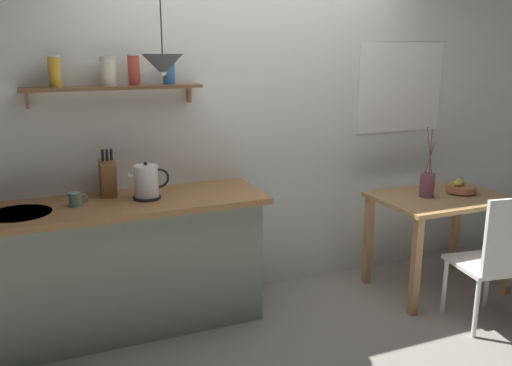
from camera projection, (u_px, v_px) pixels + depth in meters
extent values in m
plane|color=gray|center=(283.00, 319.00, 3.82)|extent=(14.00, 14.00, 0.00)
cube|color=silver|center=(272.00, 117.00, 4.15)|extent=(6.80, 0.10, 2.70)
cube|color=white|center=(401.00, 87.00, 4.47)|extent=(0.82, 0.01, 0.73)
cube|color=silver|center=(401.00, 87.00, 4.48)|extent=(0.76, 0.01, 0.67)
cube|color=gray|center=(129.00, 268.00, 3.63)|extent=(1.74, 0.52, 0.87)
cube|color=#9E6B3D|center=(125.00, 204.00, 3.50)|extent=(1.83, 0.63, 0.04)
cylinder|color=#B7BABF|center=(19.00, 214.00, 3.24)|extent=(0.38, 0.38, 0.01)
cube|color=brown|center=(113.00, 88.00, 3.49)|extent=(1.15, 0.18, 0.02)
cube|color=#99754C|center=(27.00, 99.00, 3.38)|extent=(0.02, 0.06, 0.12)
cube|color=#99754C|center=(189.00, 93.00, 3.77)|extent=(0.02, 0.06, 0.12)
cylinder|color=gold|center=(54.00, 72.00, 3.33)|extent=(0.07, 0.07, 0.18)
cylinder|color=silver|center=(53.00, 56.00, 3.31)|extent=(0.08, 0.08, 0.01)
cylinder|color=beige|center=(108.00, 72.00, 3.45)|extent=(0.10, 0.10, 0.18)
cylinder|color=silver|center=(107.00, 57.00, 3.43)|extent=(0.10, 0.10, 0.01)
cylinder|color=#BC4238|center=(134.00, 70.00, 3.51)|extent=(0.08, 0.08, 0.19)
cylinder|color=silver|center=(133.00, 55.00, 3.49)|extent=(0.08, 0.08, 0.01)
cylinder|color=#3366A3|center=(169.00, 74.00, 3.61)|extent=(0.08, 0.08, 0.14)
cylinder|color=silver|center=(168.00, 63.00, 3.59)|extent=(0.08, 0.08, 0.01)
cube|color=tan|center=(442.00, 198.00, 4.15)|extent=(1.00, 0.69, 0.03)
cube|color=tan|center=(416.00, 267.00, 3.81)|extent=(0.06, 0.06, 0.73)
cube|color=tan|center=(510.00, 249.00, 4.14)|extent=(0.06, 0.06, 0.73)
cube|color=tan|center=(368.00, 240.00, 4.34)|extent=(0.06, 0.06, 0.73)
cube|color=tan|center=(455.00, 226.00, 4.67)|extent=(0.06, 0.06, 0.73)
cube|color=white|center=(485.00, 264.00, 3.70)|extent=(0.47, 0.48, 0.03)
cube|color=white|center=(510.00, 237.00, 3.45)|extent=(0.36, 0.08, 0.51)
cylinder|color=white|center=(487.00, 281.00, 3.97)|extent=(0.03, 0.03, 0.41)
cylinder|color=white|center=(444.00, 286.00, 3.88)|extent=(0.03, 0.03, 0.41)
cylinder|color=white|center=(476.00, 309.00, 3.54)|extent=(0.03, 0.03, 0.41)
cylinder|color=#BC704C|center=(461.00, 192.00, 4.22)|extent=(0.10, 0.10, 0.01)
cylinder|color=#BC704C|center=(461.00, 188.00, 4.21)|extent=(0.22, 0.22, 0.05)
ellipsoid|color=yellow|center=(459.00, 183.00, 4.19)|extent=(0.13, 0.09, 0.04)
sphere|color=red|center=(459.00, 181.00, 4.24)|extent=(0.06, 0.06, 0.06)
sphere|color=#8EA84C|center=(459.00, 182.00, 4.19)|extent=(0.07, 0.07, 0.07)
cylinder|color=brown|center=(427.00, 185.00, 4.10)|extent=(0.11, 0.11, 0.18)
cylinder|color=brown|center=(430.00, 150.00, 4.02)|extent=(0.07, 0.02, 0.36)
cylinder|color=brown|center=(431.00, 152.00, 4.03)|extent=(0.01, 0.02, 0.34)
cylinder|color=brown|center=(430.00, 157.00, 4.05)|extent=(0.06, 0.03, 0.24)
cylinder|color=black|center=(147.00, 197.00, 3.54)|extent=(0.18, 0.18, 0.02)
cylinder|color=white|center=(146.00, 181.00, 3.52)|extent=(0.16, 0.16, 0.21)
sphere|color=black|center=(145.00, 164.00, 3.49)|extent=(0.02, 0.02, 0.02)
cone|color=white|center=(131.00, 176.00, 3.47)|extent=(0.04, 0.04, 0.04)
torus|color=black|center=(159.00, 178.00, 3.55)|extent=(0.13, 0.02, 0.13)
cube|color=brown|center=(108.00, 178.00, 3.57)|extent=(0.10, 0.19, 0.25)
cylinder|color=black|center=(103.00, 155.00, 3.48)|extent=(0.02, 0.03, 0.08)
cylinder|color=black|center=(107.00, 155.00, 3.49)|extent=(0.02, 0.03, 0.08)
cylinder|color=black|center=(111.00, 155.00, 3.50)|extent=(0.02, 0.03, 0.08)
cylinder|color=slate|center=(75.00, 199.00, 3.37)|extent=(0.08, 0.08, 0.09)
torus|color=slate|center=(83.00, 198.00, 3.39)|extent=(0.06, 0.01, 0.06)
cylinder|color=black|center=(161.00, 21.00, 3.23)|extent=(0.01, 0.01, 0.38)
cone|color=#4C5156|center=(163.00, 65.00, 3.29)|extent=(0.26, 0.26, 0.13)
sphere|color=white|center=(163.00, 72.00, 3.31)|extent=(0.04, 0.04, 0.04)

